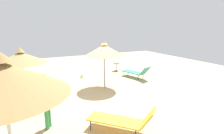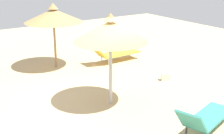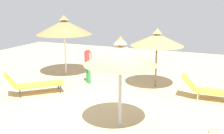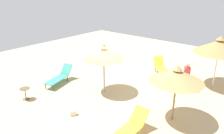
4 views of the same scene
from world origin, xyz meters
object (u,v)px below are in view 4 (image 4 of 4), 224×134
object	(u,v)px
parasol_umbrella_far_left	(177,76)
lounge_chair_front	(128,130)
lounge_chair_edge	(60,76)
lounge_chair_center	(162,68)
handbag	(73,112)
parasol_umbrella_back	(219,46)
person_standing_far_right	(186,75)
parasol_umbrella_near_right	(104,54)
side_table_round	(25,92)

from	to	relation	value
parasol_umbrella_far_left	lounge_chair_front	distance (m)	2.85
parasol_umbrella_far_left	lounge_chair_edge	bearing A→B (deg)	96.78
parasol_umbrella_far_left	lounge_chair_center	world-z (taller)	parasol_umbrella_far_left
parasol_umbrella_far_left	handbag	distance (m)	4.68
parasol_umbrella_back	person_standing_far_right	xyz separation A→B (m)	(-1.74, 0.93, -1.38)
parasol_umbrella_far_left	person_standing_far_right	size ratio (longest dim) A/B	1.50
person_standing_far_right	parasol_umbrella_far_left	bearing A→B (deg)	-166.95
lounge_chair_front	parasol_umbrella_near_right	bearing A→B (deg)	54.57
lounge_chair_edge	side_table_round	xyz separation A→B (m)	(-2.30, -0.27, -0.01)
parasol_umbrella_near_right	handbag	xyz separation A→B (m)	(-2.60, -0.50, -1.98)
parasol_umbrella_far_left	handbag	size ratio (longest dim) A/B	6.21
lounge_chair_edge	person_standing_far_right	xyz separation A→B (m)	(3.63, -5.98, 0.51)
parasol_umbrella_far_left	person_standing_far_right	world-z (taller)	parasol_umbrella_far_left
parasol_umbrella_near_right	lounge_chair_front	xyz separation A→B (m)	(-2.31, -3.25, -1.73)
parasol_umbrella_near_right	person_standing_far_right	bearing A→B (deg)	-50.17
lounge_chair_front	side_table_round	xyz separation A→B (m)	(-0.86, 5.66, 0.02)
parasol_umbrella_back	lounge_chair_center	size ratio (longest dim) A/B	1.44
lounge_chair_front	side_table_round	world-z (taller)	lounge_chair_front
parasol_umbrella_far_left	lounge_chair_edge	xyz separation A→B (m)	(-0.79, 6.64, -1.58)
parasol_umbrella_back	lounge_chair_center	bearing A→B (deg)	97.79
parasol_umbrella_near_right	person_standing_far_right	distance (m)	4.46
parasol_umbrella_near_right	parasol_umbrella_back	distance (m)	6.18
parasol_umbrella_far_left	lounge_chair_edge	distance (m)	6.87
lounge_chair_center	person_standing_far_right	world-z (taller)	person_standing_far_right
lounge_chair_edge	lounge_chair_center	bearing A→B (deg)	-38.08
parasol_umbrella_far_left	person_standing_far_right	bearing A→B (deg)	13.05
lounge_chair_center	parasol_umbrella_back	bearing A→B (deg)	-82.21
lounge_chair_center	person_standing_far_right	size ratio (longest dim) A/B	1.21
lounge_chair_edge	person_standing_far_right	distance (m)	7.02
lounge_chair_front	lounge_chair_edge	bearing A→B (deg)	76.33
person_standing_far_right	handbag	distance (m)	6.10
lounge_chair_center	side_table_round	size ratio (longest dim) A/B	3.29
lounge_chair_center	handbag	world-z (taller)	lounge_chair_center
parasol_umbrella_far_left	lounge_chair_center	size ratio (longest dim) A/B	1.24
lounge_chair_edge	parasol_umbrella_near_right	bearing A→B (deg)	-72.01
lounge_chair_center	side_table_round	world-z (taller)	lounge_chair_center
parasol_umbrella_far_left	lounge_chair_edge	size ratio (longest dim) A/B	1.16
lounge_chair_front	lounge_chair_edge	size ratio (longest dim) A/B	1.06
side_table_round	lounge_chair_edge	bearing A→B (deg)	6.76
lounge_chair_front	handbag	distance (m)	2.78
parasol_umbrella_back	handbag	xyz separation A→B (m)	(-7.10, 3.74, -2.18)
parasol_umbrella_far_left	handbag	world-z (taller)	parasol_umbrella_far_left
parasol_umbrella_near_right	lounge_chair_front	distance (m)	4.35
lounge_chair_front	handbag	bearing A→B (deg)	95.98
parasol_umbrella_near_right	lounge_chair_edge	size ratio (longest dim) A/B	1.23
parasol_umbrella_far_left	lounge_chair_center	bearing A→B (deg)	33.56
parasol_umbrella_back	lounge_chair_edge	bearing A→B (deg)	127.82
lounge_chair_edge	person_standing_far_right	size ratio (longest dim) A/B	1.29
parasol_umbrella_back	lounge_chair_center	world-z (taller)	parasol_umbrella_back
lounge_chair_edge	side_table_round	world-z (taller)	lounge_chair_edge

